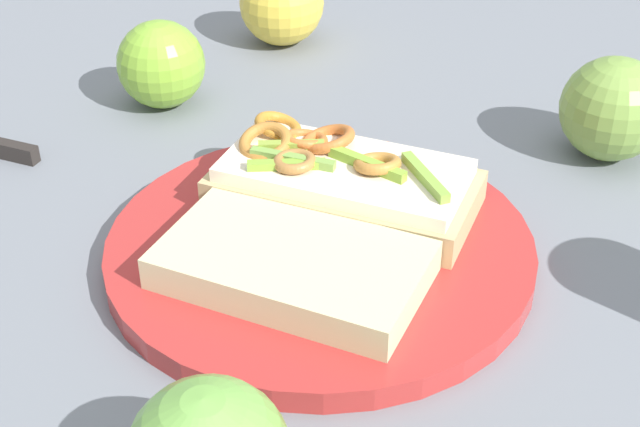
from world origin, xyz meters
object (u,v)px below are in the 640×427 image
object	(u,v)px
sandwich	(341,181)
apple_1	(161,64)
apple_3	(613,109)
plate	(320,249)
bread_slice_side	(292,265)
apple_4	(282,3)

from	to	relation	value
sandwich	apple_1	size ratio (longest dim) A/B	2.38
apple_1	apple_3	world-z (taller)	apple_3
apple_1	sandwich	bearing A→B (deg)	-118.75
sandwich	plate	bearing A→B (deg)	-86.02
bread_slice_side	apple_3	distance (m)	0.29
plate	apple_3	size ratio (longest dim) A/B	3.48
plate	apple_1	size ratio (longest dim) A/B	3.76
plate	apple_4	world-z (taller)	apple_4
sandwich	bread_slice_side	distance (m)	0.09
bread_slice_side	apple_1	bearing A→B (deg)	138.16
plate	bread_slice_side	bearing A→B (deg)	179.62
bread_slice_side	apple_3	xyz separation A→B (m)	(0.25, -0.15, 0.01)
apple_4	bread_slice_side	bearing A→B (deg)	-155.35
apple_1	apple_4	xyz separation A→B (m)	(0.16, -0.04, 0.00)
apple_1	apple_4	bearing A→B (deg)	-14.59
sandwich	apple_1	distance (m)	0.23
plate	apple_1	world-z (taller)	apple_1
apple_3	apple_4	bearing A→B (deg)	71.70
apple_3	plate	bearing A→B (deg)	143.24
apple_4	apple_1	bearing A→B (deg)	165.41
bread_slice_side	sandwich	bearing A→B (deg)	94.19
bread_slice_side	apple_3	world-z (taller)	apple_3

